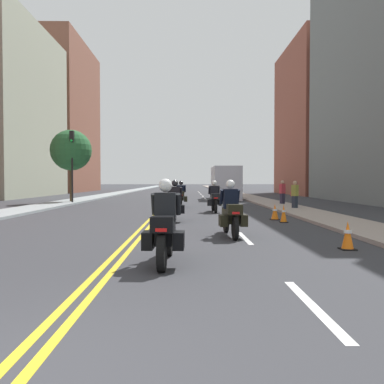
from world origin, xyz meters
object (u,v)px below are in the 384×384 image
motorcycle_3 (214,199)px  pedestrian_1 (295,195)px  traffic_cone_2 (284,214)px  motorcycle_1 (231,213)px  pedestrian_0 (282,193)px  traffic_light_near (72,154)px  motorcycle_4 (181,196)px  traffic_cone_1 (348,235)px  motorcycle_2 (175,204)px  street_tree_0 (71,150)px  parked_truck (225,185)px  traffic_cone_0 (275,212)px  motorcycle_0 (165,230)px

motorcycle_3 → pedestrian_1: bearing=17.2°
motorcycle_3 → traffic_cone_2: (2.33, -4.93, -0.32)m
motorcycle_1 → traffic_cone_2: bearing=53.6°
pedestrian_0 → traffic_light_near: bearing=140.6°
motorcycle_3 → motorcycle_4: 4.20m
traffic_cone_2 → traffic_light_near: size_ratio=0.14×
motorcycle_3 → pedestrian_1: 4.78m
motorcycle_3 → motorcycle_1: bearing=-92.3°
traffic_cone_2 → traffic_light_near: bearing=133.7°
motorcycle_1 → traffic_cone_1: bearing=-44.5°
pedestrian_1 → motorcycle_2: bearing=108.3°
street_tree_0 → parked_truck: (11.65, 5.61, -2.52)m
traffic_cone_2 → motorcycle_3: bearing=115.3°
motorcycle_4 → pedestrian_1: pedestrian_1 is taller
motorcycle_4 → traffic_cone_2: 9.65m
traffic_cone_2 → street_tree_0: 18.38m
pedestrian_1 → traffic_light_near: bearing=42.7°
traffic_cone_0 → street_tree_0: bearing=134.1°
motorcycle_2 → traffic_cone_2: bearing=-7.4°
traffic_cone_0 → traffic_cone_2: (0.10, -1.05, 0.03)m
motorcycle_2 → traffic_cone_0: bearing=7.1°
motorcycle_1 → traffic_cone_0: 5.39m
motorcycle_0 → parked_truck: size_ratio=0.33×
motorcycle_2 → motorcycle_3: 4.82m
motorcycle_2 → pedestrian_0: motorcycle_2 is taller
traffic_cone_0 → traffic_cone_2: traffic_cone_2 is taller
traffic_cone_1 → traffic_light_near: (-11.70, 18.18, 3.12)m
motorcycle_2 → traffic_cone_2: 4.24m
motorcycle_3 → traffic_cone_0: (2.22, -3.87, -0.35)m
motorcycle_4 → pedestrian_0: size_ratio=1.30×
motorcycle_2 → traffic_light_near: (-7.47, 11.74, 2.77)m
motorcycle_4 → street_tree_0: bearing=149.4°
motorcycle_3 → pedestrian_0: bearing=47.2°
motorcycle_1 → traffic_light_near: traffic_light_near is taller
motorcycle_1 → traffic_cone_0: size_ratio=3.45×
pedestrian_0 → parked_truck: size_ratio=0.25×
motorcycle_1 → pedestrian_0: motorcycle_1 is taller
motorcycle_0 → traffic_cone_0: (4.03, 8.55, -0.34)m
traffic_cone_1 → traffic_light_near: 21.84m
traffic_light_near → street_tree_0: (-0.42, 1.19, 0.34)m
pedestrian_0 → parked_truck: (-2.91, 8.65, 0.44)m
traffic_cone_0 → pedestrian_0: bearing=74.6°
traffic_cone_0 → traffic_cone_1: 7.00m
traffic_light_near → street_tree_0: size_ratio=0.96×
motorcycle_1 → pedestrian_1: 11.24m
motorcycle_2 → pedestrian_1: bearing=42.2°
traffic_cone_0 → traffic_cone_1: size_ratio=0.96×
traffic_cone_2 → parked_truck: (-0.44, 19.02, 0.93)m
motorcycle_1 → traffic_cone_1: (2.48, -2.17, -0.34)m
motorcycle_1 → traffic_cone_2: 4.52m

